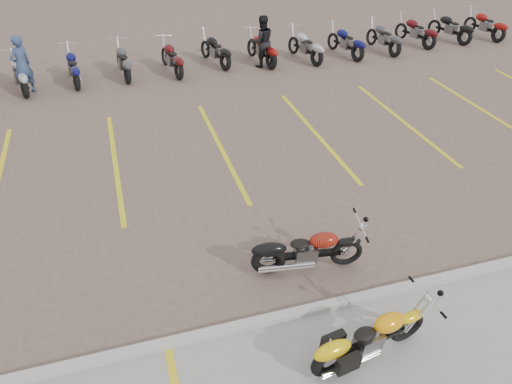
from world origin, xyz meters
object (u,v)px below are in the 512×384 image
at_px(person_a, 22,65).
at_px(person_b, 262,41).
at_px(flame_cruiser, 305,251).
at_px(yellow_cruiser, 366,339).

xyz_separation_m(person_a, person_b, (7.94, 0.23, -0.03)).
distance_m(flame_cruiser, person_b, 10.83).
distance_m(yellow_cruiser, flame_cruiser, 2.10).
relative_size(flame_cruiser, person_a, 1.09).
xyz_separation_m(flame_cruiser, person_b, (2.52, 10.52, 0.49)).
distance_m(yellow_cruiser, person_b, 12.85).
distance_m(person_a, person_b, 7.95).
xyz_separation_m(flame_cruiser, person_a, (-5.42, 10.29, 0.52)).
height_order(yellow_cruiser, person_a, person_a).
relative_size(yellow_cruiser, flame_cruiser, 0.97).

